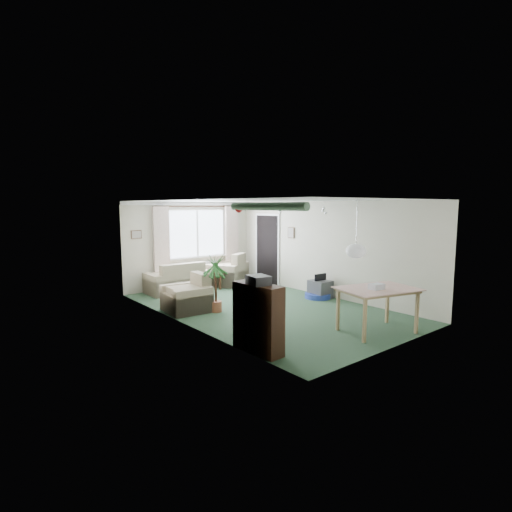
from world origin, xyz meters
TOP-DOWN VIEW (x-y plane):
  - ground at (0.00, 0.00)m, footprint 6.50×6.50m
  - window at (0.20, 3.23)m, footprint 1.80×0.03m
  - curtain_rod at (0.20, 3.15)m, footprint 2.60×0.03m
  - curtain_left at (-0.95, 3.13)m, footprint 0.45×0.08m
  - curtain_right at (1.35, 3.13)m, footprint 0.45×0.08m
  - radiator at (0.20, 3.19)m, footprint 1.20×0.10m
  - doorway at (1.99, 2.20)m, footprint 0.03×0.95m
  - pendant_lamp at (0.20, -2.30)m, footprint 0.36×0.36m
  - tinsel_garland at (-1.92, -2.30)m, footprint 1.60×1.60m
  - bauble_cluster_a at (1.30, 0.90)m, footprint 0.20×0.20m
  - bauble_cluster_b at (1.60, -0.30)m, footprint 0.20×0.20m
  - wall_picture_back at (-1.60, 3.23)m, footprint 0.28×0.03m
  - wall_picture_right at (1.98, 1.20)m, footprint 0.03×0.24m
  - sofa at (-0.71, 2.75)m, footprint 1.61×0.86m
  - armchair_corner at (0.87, 2.73)m, footprint 1.39×1.36m
  - armchair_left at (-1.50, 0.86)m, footprint 0.94×0.98m
  - coffee_table at (0.72, 2.61)m, footprint 1.12×0.79m
  - photo_frame at (0.71, 2.65)m, footprint 0.12×0.07m
  - bookshelf at (-1.84, -2.01)m, footprint 0.35×0.91m
  - hifi_box at (-1.87, -2.05)m, footprint 0.34×0.39m
  - houseplant at (-1.03, 0.41)m, footprint 0.54×0.54m
  - dining_table at (0.47, -2.60)m, footprint 1.44×1.14m
  - gift_box at (0.36, -2.64)m, footprint 0.27×0.21m
  - tv_cube at (1.70, -0.14)m, footprint 0.46×0.51m
  - pet_bed at (1.65, -0.11)m, footprint 0.82×0.82m

SIDE VIEW (x-z plane):
  - ground at x=0.00m, z-range 0.00..0.00m
  - pet_bed at x=1.65m, z-range 0.00..0.13m
  - tv_cube at x=1.70m, z-range 0.00..0.44m
  - coffee_table at x=0.72m, z-range 0.00..0.46m
  - dining_table at x=0.47m, z-range 0.00..0.79m
  - radiator at x=0.20m, z-range 0.12..0.68m
  - sofa at x=-0.71m, z-range 0.00..0.80m
  - armchair_left at x=-1.50m, z-range 0.00..0.82m
  - armchair_corner at x=0.87m, z-range 0.00..0.93m
  - photo_frame at x=0.71m, z-range 0.46..0.62m
  - bookshelf at x=-1.84m, z-range 0.00..1.09m
  - houseplant at x=-1.03m, z-range 0.00..1.25m
  - gift_box at x=0.36m, z-range 0.79..0.91m
  - doorway at x=1.99m, z-range 0.00..2.00m
  - hifi_box at x=-1.87m, z-range 1.09..1.23m
  - curtain_left at x=-0.95m, z-range 0.27..2.27m
  - curtain_right at x=1.35m, z-range 0.27..2.27m
  - pendant_lamp at x=0.20m, z-range 1.30..1.66m
  - window at x=0.20m, z-range 0.85..2.15m
  - wall_picture_back at x=-1.60m, z-range 1.44..1.66m
  - wall_picture_right at x=1.98m, z-range 1.40..1.70m
  - bauble_cluster_a at x=1.30m, z-range 2.12..2.32m
  - bauble_cluster_b at x=1.60m, z-range 2.12..2.32m
  - curtain_rod at x=0.20m, z-range 2.25..2.29m
  - tinsel_garland at x=-1.92m, z-range 2.22..2.34m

